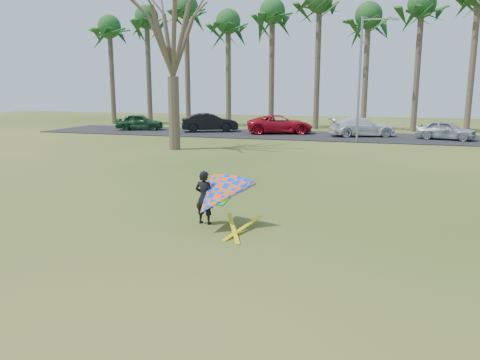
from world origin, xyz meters
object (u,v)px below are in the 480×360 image
(streetlight, at_px, (362,74))
(car_2, at_px, (280,124))
(car_3, at_px, (362,127))
(car_1, at_px, (210,122))
(bare_tree_left, at_px, (172,27))
(car_0, at_px, (140,122))
(kite_flyer, at_px, (216,196))
(car_4, at_px, (446,130))

(streetlight, relative_size, car_2, 1.57)
(streetlight, xyz_separation_m, car_3, (0.01, 3.34, -3.71))
(car_1, height_order, car_2, car_1)
(bare_tree_left, relative_size, car_2, 1.90)
(car_0, height_order, kite_flyer, kite_flyer)
(car_0, distance_m, car_1, 6.18)
(car_2, bearing_deg, car_4, -113.67)
(bare_tree_left, xyz_separation_m, car_1, (-1.76, 10.44, -6.11))
(streetlight, bearing_deg, kite_flyer, -96.81)
(car_0, relative_size, car_3, 0.82)
(car_3, relative_size, kite_flyer, 1.99)
(bare_tree_left, height_order, car_3, bare_tree_left)
(bare_tree_left, distance_m, car_4, 19.56)
(car_0, bearing_deg, bare_tree_left, -160.30)
(car_2, bearing_deg, bare_tree_left, 140.37)
(car_3, relative_size, car_4, 1.24)
(bare_tree_left, relative_size, streetlight, 1.21)
(car_1, distance_m, car_3, 11.93)
(car_1, xyz_separation_m, car_3, (11.93, -0.11, -0.05))
(bare_tree_left, bearing_deg, car_4, 31.77)
(car_4, bearing_deg, kite_flyer, 177.74)
(car_4, height_order, kite_flyer, kite_flyer)
(bare_tree_left, xyz_separation_m, car_0, (-7.93, 10.21, -6.19))
(car_0, distance_m, car_4, 23.70)
(car_4, xyz_separation_m, kite_flyer, (-8.11, -23.74, 0.12))
(bare_tree_left, height_order, kite_flyer, bare_tree_left)
(car_3, bearing_deg, car_1, 70.29)
(car_1, height_order, kite_flyer, kite_flyer)
(car_0, height_order, car_4, car_0)
(bare_tree_left, distance_m, kite_flyer, 17.05)
(bare_tree_left, distance_m, car_3, 15.76)
(car_0, bearing_deg, car_3, -107.74)
(car_0, xyz_separation_m, car_4, (23.70, -0.44, -0.01))
(car_1, xyz_separation_m, car_2, (5.73, 0.24, -0.03))
(car_1, bearing_deg, car_2, -112.38)
(bare_tree_left, distance_m, car_2, 12.95)
(streetlight, relative_size, car_4, 2.08)
(car_4, bearing_deg, car_1, 104.39)
(car_1, relative_size, kite_flyer, 1.88)
(car_1, xyz_separation_m, kite_flyer, (9.41, -24.41, 0.04))
(car_2, height_order, kite_flyer, kite_flyer)
(car_3, height_order, kite_flyer, kite_flyer)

